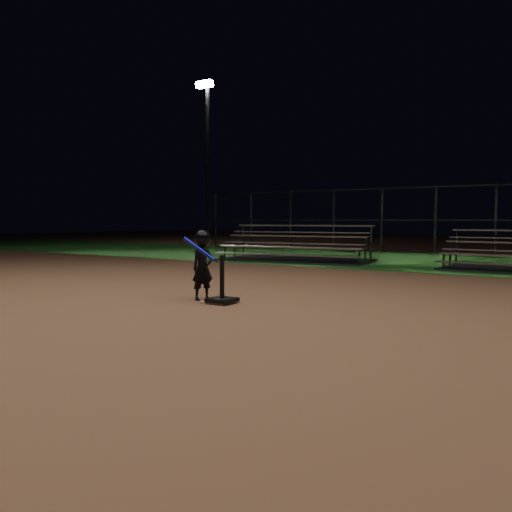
# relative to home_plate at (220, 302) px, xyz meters

# --- Properties ---
(ground) EXTENTS (80.00, 80.00, 0.00)m
(ground) POSITION_rel_home_plate_xyz_m (0.00, 0.00, -0.01)
(ground) COLOR #986345
(ground) RESTS_ON ground
(grass_strip) EXTENTS (60.00, 8.00, 0.01)m
(grass_strip) POSITION_rel_home_plate_xyz_m (0.00, 10.00, -0.01)
(grass_strip) COLOR #205C1D
(grass_strip) RESTS_ON ground
(home_plate) EXTENTS (0.45, 0.45, 0.02)m
(home_plate) POSITION_rel_home_plate_xyz_m (0.00, 0.00, 0.00)
(home_plate) COLOR beige
(home_plate) RESTS_ON ground
(batting_tee) EXTENTS (0.38, 0.38, 0.70)m
(batting_tee) POSITION_rel_home_plate_xyz_m (0.08, -0.06, 0.14)
(batting_tee) COLOR black
(batting_tee) RESTS_ON home_plate
(child_batter) EXTENTS (0.50, 0.48, 1.10)m
(child_batter) POSITION_rel_home_plate_xyz_m (-0.38, 0.06, 0.57)
(child_batter) COLOR black
(child_batter) RESTS_ON ground
(bleacher_left) EXTENTS (4.69, 2.63, 1.10)m
(bleacher_left) POSITION_rel_home_plate_xyz_m (-2.82, 7.58, 0.22)
(bleacher_left) COLOR #B0B0B5
(bleacher_left) RESTS_ON ground
(backstop_fence) EXTENTS (20.08, 0.08, 2.50)m
(backstop_fence) POSITION_rel_home_plate_xyz_m (0.00, 13.00, 1.24)
(backstop_fence) COLOR #38383D
(backstop_fence) RESTS_ON ground
(light_pole_left) EXTENTS (0.90, 0.53, 8.30)m
(light_pole_left) POSITION_rel_home_plate_xyz_m (-12.00, 14.94, 4.93)
(light_pole_left) COLOR #2D2D30
(light_pole_left) RESTS_ON ground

